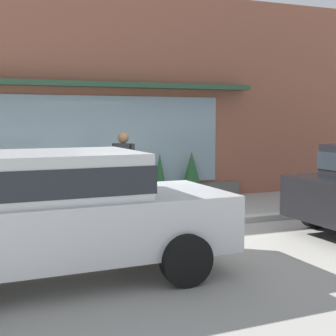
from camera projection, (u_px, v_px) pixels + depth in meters
ground_plane at (152, 228)px, 9.11m from camera, size 60.00×60.00×0.00m
curb_strip at (156, 227)px, 8.92m from camera, size 14.00×0.24×0.12m
storefront at (108, 99)px, 11.81m from camera, size 14.00×0.81×5.14m
fire_hydrant at (93, 200)px, 9.60m from camera, size 0.41×0.37×0.87m
pedestrian_with_handbag at (123, 166)px, 10.30m from camera, size 0.55×0.52×1.75m
parked_car_silver at (52, 208)px, 6.08m from camera, size 4.45×2.11×1.63m
potted_plant_window_left at (192, 177)px, 12.27m from camera, size 0.51×0.51×1.21m
potted_plant_low_front at (123, 193)px, 11.39m from camera, size 0.44×0.44×0.64m
potted_plant_corner_tall at (60, 195)px, 11.05m from camera, size 0.35×0.35×0.58m
potted_plant_doorstep at (160, 178)px, 12.00m from camera, size 0.34×0.34×1.19m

